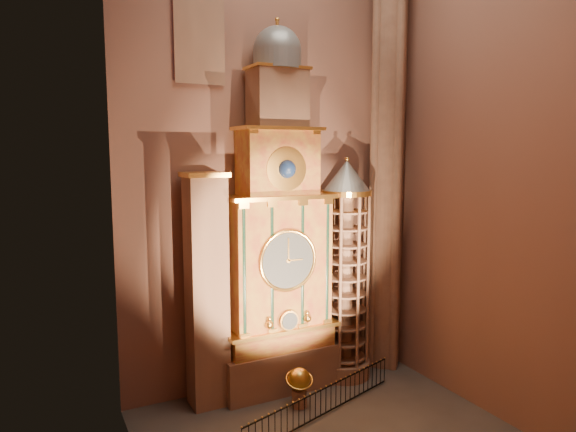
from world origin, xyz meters
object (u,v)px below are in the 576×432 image
portrait_tower (207,290)px  iron_railing (323,402)px  astronomical_clock (278,248)px  stair_turret (345,272)px  celestial_globe (299,384)px

portrait_tower → iron_railing: size_ratio=1.21×
astronomical_clock → stair_turret: bearing=-4.3°
stair_turret → celestial_globe: 5.76m
portrait_tower → celestial_globe: bearing=-31.2°
astronomical_clock → stair_turret: 3.78m
stair_turret → iron_railing: stair_turret is taller
stair_turret → celestial_globe: bearing=-152.8°
portrait_tower → iron_railing: 6.81m
portrait_tower → astronomical_clock: bearing=-0.3°
astronomical_clock → celestial_globe: astronomical_clock is taller
astronomical_clock → iron_railing: (0.52, -3.24, -6.03)m
celestial_globe → iron_railing: (0.50, -1.19, -0.40)m
iron_railing → celestial_globe: bearing=112.9°
iron_railing → stair_turret: bearing=45.0°
celestial_globe → iron_railing: 1.35m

